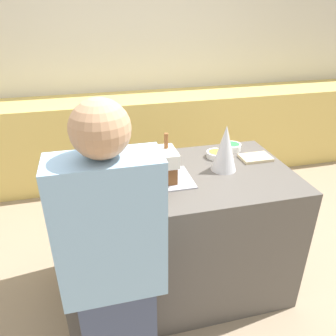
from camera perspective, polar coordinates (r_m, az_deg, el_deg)
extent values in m
plane|color=gray|center=(2.55, 1.42, -19.24)|extent=(12.00, 12.00, 0.00)
cube|color=beige|center=(3.87, -7.05, 18.68)|extent=(8.00, 0.05, 2.60)
cube|color=#DBBC60|center=(3.77, -5.68, 5.35)|extent=(6.00, 0.60, 0.93)
cube|color=#514C47|center=(2.25, 1.55, -11.37)|extent=(1.45, 0.81, 0.89)
cube|color=#9E9EA8|center=(1.95, -1.50, -2.13)|extent=(0.39, 0.28, 0.01)
cube|color=brown|center=(1.92, -1.52, -0.68)|extent=(0.18, 0.17, 0.10)
cube|color=white|center=(1.88, -1.55, 1.84)|extent=(0.20, 0.19, 0.08)
cylinder|color=brown|center=(1.88, -0.33, 4.75)|extent=(0.02, 0.02, 0.09)
cone|color=silver|center=(2.05, 9.91, 3.44)|extent=(0.16, 0.16, 0.30)
cylinder|color=white|center=(2.02, -16.44, -1.76)|extent=(0.10, 0.10, 0.04)
cylinder|color=yellow|center=(2.01, -16.49, -1.42)|extent=(0.08, 0.08, 0.01)
cylinder|color=white|center=(2.11, -8.63, 0.36)|extent=(0.12, 0.12, 0.04)
cylinder|color=white|center=(2.10, -8.66, 0.68)|extent=(0.10, 0.10, 0.01)
cylinder|color=white|center=(2.23, 0.05, 2.21)|extent=(0.11, 0.11, 0.04)
cylinder|color=brown|center=(2.22, 0.05, 2.56)|extent=(0.09, 0.09, 0.01)
cylinder|color=white|center=(2.20, -13.33, 1.29)|extent=(0.12, 0.12, 0.05)
cylinder|color=pink|center=(2.19, -13.38, 1.73)|extent=(0.10, 0.10, 0.01)
cylinder|color=white|center=(2.39, 11.11, 3.62)|extent=(0.13, 0.13, 0.05)
cylinder|color=green|center=(2.39, 11.15, 4.00)|extent=(0.10, 0.10, 0.01)
cylinder|color=white|center=(2.26, 8.45, 2.35)|extent=(0.14, 0.14, 0.04)
cylinder|color=yellow|center=(2.26, 8.48, 2.69)|extent=(0.11, 0.11, 0.01)
cube|color=#CCB78C|center=(2.29, 15.00, 1.76)|extent=(0.20, 0.14, 0.02)
cube|color=#8CB7E0|center=(1.29, -10.07, -10.42)|extent=(0.41, 0.19, 0.60)
sphere|color=tan|center=(1.10, -11.76, 6.68)|extent=(0.21, 0.21, 0.21)
cylinder|color=tan|center=(1.40, -11.24, -1.01)|extent=(0.07, 0.41, 0.07)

